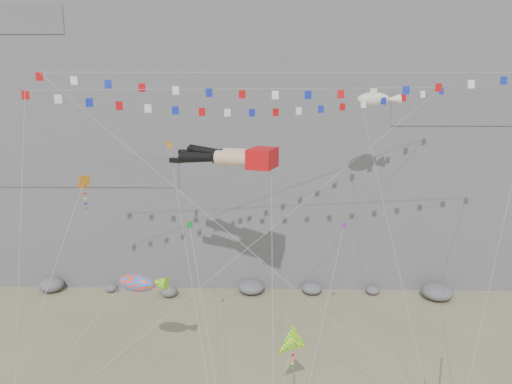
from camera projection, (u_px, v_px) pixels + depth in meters
cliff at (255, 42)px, 58.62m from camera, size 80.00×28.00×50.00m
talus_boulders at (251, 287)px, 49.38m from camera, size 60.00×3.00×1.20m
legs_kite at (234, 157)px, 36.38m from camera, size 8.19×16.34×20.08m
flag_banner_upper at (264, 89)px, 35.52m from camera, size 29.14×17.24×27.26m
flag_banner_lower at (292, 73)px, 32.83m from camera, size 32.88×8.16×24.49m
harlequin_kite at (84, 183)px, 32.13m from camera, size 4.79×8.10×16.38m
fish_windsock at (137, 283)px, 33.36m from camera, size 9.03×7.64×12.11m
delta_kite at (293, 343)px, 29.98m from camera, size 3.44×7.10×8.50m
blimp_windsock at (374, 100)px, 39.60m from camera, size 4.01×14.35×23.34m
small_kite_a at (170, 150)px, 38.76m from camera, size 6.07×17.16×23.41m
small_kite_b at (343, 231)px, 36.15m from camera, size 4.96×12.91×16.62m
small_kite_c at (190, 229)px, 33.90m from camera, size 4.09×10.82×15.36m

